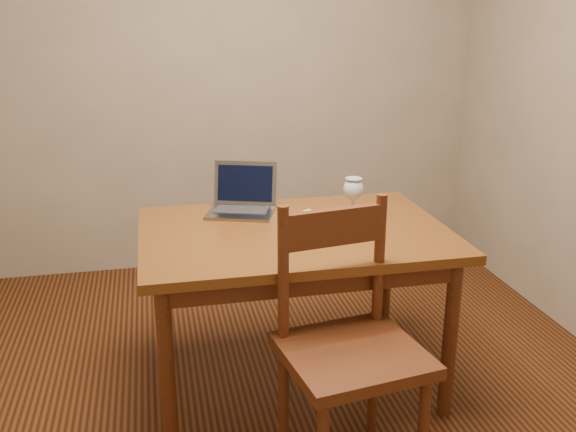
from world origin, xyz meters
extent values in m
cube|color=black|center=(0.00, 0.00, -0.01)|extent=(3.20, 3.20, 0.02)
cube|color=gray|center=(0.00, 1.61, 1.30)|extent=(3.20, 0.02, 2.60)
cube|color=gray|center=(0.00, -1.61, 1.30)|extent=(3.20, 0.02, 2.60)
cube|color=#512A0D|center=(0.07, 0.07, 0.72)|extent=(1.30, 0.90, 0.04)
cylinder|color=#411C0D|center=(-0.50, -0.30, 0.35)|extent=(0.06, 0.06, 0.70)
cylinder|color=#411C0D|center=(0.64, -0.30, 0.35)|extent=(0.06, 0.06, 0.70)
cylinder|color=#411C0D|center=(-0.50, 0.44, 0.35)|extent=(0.06, 0.06, 0.70)
cylinder|color=#411C0D|center=(0.64, 0.44, 0.35)|extent=(0.06, 0.06, 0.70)
cube|color=#411C0D|center=(0.14, -0.55, 0.48)|extent=(0.54, 0.52, 0.04)
cube|color=#411C0D|center=(0.11, -0.37, 0.90)|extent=(0.38, 0.09, 0.13)
cylinder|color=black|center=(0.13, 0.08, 0.75)|extent=(0.19, 0.19, 0.02)
cube|color=slate|center=(-0.13, 0.32, 0.75)|extent=(0.35, 0.29, 0.01)
cube|color=slate|center=(-0.08, 0.45, 0.85)|extent=(0.30, 0.16, 0.20)
cube|color=black|center=(-0.08, 0.45, 0.85)|extent=(0.26, 0.13, 0.16)
camera|label=1|loc=(-0.50, -2.43, 1.65)|focal=40.00mm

